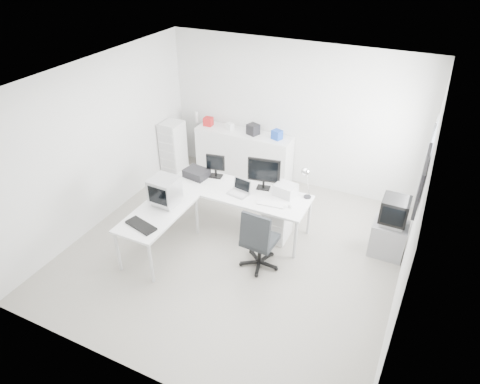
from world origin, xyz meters
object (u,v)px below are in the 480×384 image
at_px(side_desk, 159,232).
at_px(lcd_monitor_small, 216,166).
at_px(lcd_monitor_large, 264,174).
at_px(tv_cabinet, 388,239).
at_px(sideboard, 244,155).
at_px(laptop, 238,189).
at_px(crt_monitor, 165,193).
at_px(laser_printer, 286,190).
at_px(inkjet_printer, 197,173).
at_px(crt_tv, 394,212).
at_px(main_desk, 238,209).
at_px(office_chair, 260,237).
at_px(filing_cabinet, 173,148).
at_px(drawer_pedestal, 277,222).

xyz_separation_m(side_desk, lcd_monitor_small, (0.30, 1.35, 0.58)).
xyz_separation_m(side_desk, lcd_monitor_large, (1.20, 1.35, 0.66)).
height_order(tv_cabinet, sideboard, sideboard).
height_order(side_desk, tv_cabinet, side_desk).
xyz_separation_m(laptop, crt_monitor, (-0.90, -0.75, 0.11)).
bearing_deg(laser_printer, lcd_monitor_small, -171.74).
height_order(inkjet_printer, laser_printer, laser_printer).
relative_size(lcd_monitor_small, crt_tv, 0.82).
distance_m(main_desk, tv_cabinet, 2.47).
bearing_deg(inkjet_printer, sideboard, 92.33).
bearing_deg(lcd_monitor_large, sideboard, 115.81).
distance_m(lcd_monitor_large, office_chair, 1.16).
height_order(inkjet_printer, filing_cabinet, filing_cabinet).
xyz_separation_m(inkjet_printer, office_chair, (1.57, -0.83, -0.28)).
relative_size(inkjet_printer, crt_monitor, 0.93).
relative_size(main_desk, filing_cabinet, 2.15).
relative_size(main_desk, office_chair, 2.24).
relative_size(drawer_pedestal, sideboard, 0.30).
relative_size(inkjet_printer, laser_printer, 1.20).
relative_size(main_desk, drawer_pedestal, 4.00).
xyz_separation_m(tv_cabinet, filing_cabinet, (-4.50, 0.78, 0.27)).
bearing_deg(crt_tv, main_desk, -170.72).
distance_m(inkjet_printer, sideboard, 1.60).
distance_m(inkjet_printer, tv_cabinet, 3.35).
distance_m(laser_printer, tv_cabinet, 1.79).
bearing_deg(office_chair, main_desk, 137.73).
relative_size(side_desk, laser_printer, 4.23).
relative_size(drawer_pedestal, crt_tv, 1.20).
xyz_separation_m(laptop, tv_cabinet, (2.39, 0.50, -0.57)).
xyz_separation_m(side_desk, filing_cabinet, (-1.21, 2.28, 0.18)).
distance_m(side_desk, laser_printer, 2.13).
height_order(side_desk, drawer_pedestal, side_desk).
xyz_separation_m(drawer_pedestal, lcd_monitor_large, (-0.35, 0.20, 0.73)).
height_order(laser_printer, filing_cabinet, filing_cabinet).
height_order(main_desk, crt_tv, crt_tv).
distance_m(inkjet_printer, laser_printer, 1.60).
height_order(drawer_pedestal, lcd_monitor_large, lcd_monitor_large).
relative_size(side_desk, tv_cabinet, 2.44).
bearing_deg(crt_tv, filing_cabinet, 170.12).
bearing_deg(lcd_monitor_small, filing_cabinet, 138.07).
xyz_separation_m(laptop, filing_cabinet, (-2.11, 1.28, -0.30)).
height_order(laptop, office_chair, office_chair).
bearing_deg(crt_tv, lcd_monitor_small, -177.16).
height_order(main_desk, filing_cabinet, filing_cabinet).
distance_m(main_desk, office_chair, 1.04).
bearing_deg(main_desk, office_chair, -45.47).
xyz_separation_m(main_desk, office_chair, (0.72, -0.73, 0.16)).
relative_size(side_desk, crt_monitor, 3.26).
distance_m(main_desk, laser_printer, 0.91).
distance_m(crt_monitor, tv_cabinet, 3.58).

